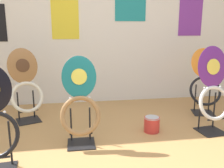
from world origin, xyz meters
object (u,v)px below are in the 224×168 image
(toilet_seat_display_orange_sun, at_px, (204,83))
(toilet_seat_display_purple_note, at_px, (213,91))
(toilet_seat_display_teal_sax, at_px, (80,107))
(paint_can, at_px, (152,124))
(toilet_seat_display_woodgrain, at_px, (26,89))

(toilet_seat_display_orange_sun, bearing_deg, toilet_seat_display_purple_note, -111.55)
(toilet_seat_display_teal_sax, xyz_separation_m, paint_can, (0.82, 0.18, -0.30))
(toilet_seat_display_purple_note, height_order, toilet_seat_display_woodgrain, toilet_seat_display_purple_note)
(paint_can, bearing_deg, toilet_seat_display_purple_note, -8.22)
(toilet_seat_display_orange_sun, height_order, toilet_seat_display_purple_note, toilet_seat_display_purple_note)
(toilet_seat_display_teal_sax, relative_size, toilet_seat_display_woodgrain, 0.97)
(paint_can, bearing_deg, toilet_seat_display_teal_sax, -167.29)
(toilet_seat_display_purple_note, bearing_deg, toilet_seat_display_teal_sax, -176.62)
(toilet_seat_display_purple_note, distance_m, paint_can, 0.78)
(toilet_seat_display_woodgrain, bearing_deg, toilet_seat_display_orange_sun, -1.35)
(toilet_seat_display_purple_note, relative_size, toilet_seat_display_woodgrain, 1.06)
(toilet_seat_display_teal_sax, height_order, toilet_seat_display_orange_sun, toilet_seat_display_teal_sax)
(toilet_seat_display_orange_sun, bearing_deg, toilet_seat_display_teal_sax, -157.42)
(toilet_seat_display_teal_sax, relative_size, paint_can, 4.94)
(toilet_seat_display_orange_sun, xyz_separation_m, toilet_seat_display_woodgrain, (-2.39, 0.06, -0.02))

